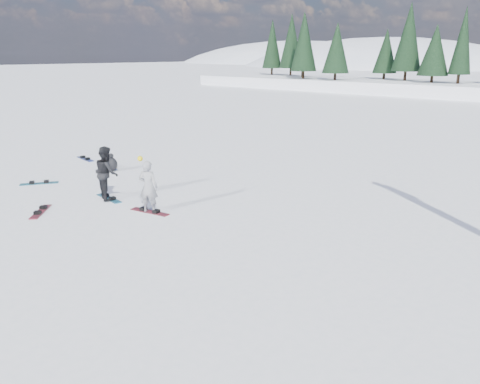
% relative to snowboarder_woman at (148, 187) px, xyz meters
% --- Properties ---
extents(ground, '(420.00, 420.00, 0.00)m').
position_rel_snowboarder_woman_xyz_m(ground, '(-2.53, -0.25, -0.91)').
color(ground, white).
rests_on(ground, ground).
extents(snowboarder_woman, '(0.78, 0.69, 1.95)m').
position_rel_snowboarder_woman_xyz_m(snowboarder_woman, '(0.00, 0.00, 0.00)').
color(snowboarder_woman, gray).
rests_on(snowboarder_woman, ground).
extents(snowboarder_man, '(1.18, 1.06, 1.98)m').
position_rel_snowboarder_woman_xyz_m(snowboarder_man, '(-2.37, -0.05, 0.08)').
color(snowboarder_man, black).
rests_on(snowboarder_man, ground).
extents(seated_rider, '(0.70, 1.04, 0.83)m').
position_rel_snowboarder_woman_xyz_m(seated_rider, '(-5.93, 2.39, -0.59)').
color(seated_rider, black).
rests_on(seated_rider, ground).
extents(gear_bag, '(0.53, 0.44, 0.30)m').
position_rel_snowboarder_woman_xyz_m(gear_bag, '(-6.63, 2.65, -0.76)').
color(gear_bag, black).
rests_on(gear_bag, ground).
extents(snowboard_woman, '(1.53, 0.59, 0.03)m').
position_rel_snowboarder_woman_xyz_m(snowboard_woman, '(0.00, 0.00, -0.89)').
color(snowboard_woman, maroon).
rests_on(snowboard_woman, ground).
extents(snowboard_man, '(1.52, 0.45, 0.03)m').
position_rel_snowboarder_woman_xyz_m(snowboard_man, '(-2.37, -0.05, -0.89)').
color(snowboard_man, '#1B6F95').
rests_on(snowboard_man, ground).
extents(snowboard_loose_a, '(1.04, 1.42, 0.03)m').
position_rel_snowboarder_woman_xyz_m(snowboard_loose_a, '(-6.32, -0.80, -0.89)').
color(snowboard_loose_a, '#19738E').
rests_on(snowboard_loose_a, ground).
extents(snowboard_loose_c, '(1.52, 0.48, 0.03)m').
position_rel_snowboarder_woman_xyz_m(snowboard_loose_c, '(-9.11, 2.96, -0.89)').
color(snowboard_loose_c, navy).
rests_on(snowboard_loose_c, ground).
extents(snowboard_loose_b, '(1.27, 1.25, 0.03)m').
position_rel_snowboarder_woman_xyz_m(snowboard_loose_b, '(-2.78, -2.47, -0.89)').
color(snowboard_loose_b, maroon).
rests_on(snowboard_loose_b, ground).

